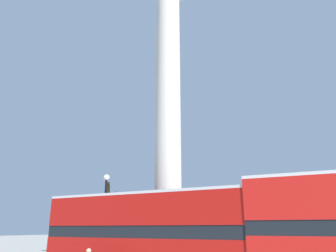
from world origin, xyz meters
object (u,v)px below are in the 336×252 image
at_px(equestrian_statue, 105,236).
at_px(street_lamp, 104,219).
at_px(monument_column, 168,151).
at_px(bus_a, 148,233).

height_order(equestrian_statue, street_lamp, equestrian_statue).
relative_size(monument_column, equestrian_statue, 3.46).
height_order(bus_a, street_lamp, street_lamp).
bearing_deg(equestrian_statue, bus_a, -27.99).
height_order(monument_column, equestrian_statue, monument_column).
bearing_deg(monument_column, bus_a, -69.96).
relative_size(bus_a, equestrian_statue, 1.70).
relative_size(bus_a, street_lamp, 1.87).
height_order(monument_column, bus_a, monument_column).
distance_m(monument_column, bus_a, 7.33).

